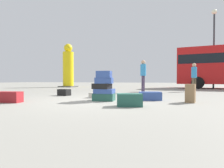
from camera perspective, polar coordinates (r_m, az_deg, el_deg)
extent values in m
plane|color=gray|center=(5.63, -5.50, -5.35)|extent=(80.00, 80.00, 0.00)
cube|color=#26594C|center=(5.58, -2.60, -4.21)|extent=(0.71, 0.58, 0.23)
cube|color=#334F99|center=(5.52, -2.48, -2.33)|extent=(0.62, 0.50, 0.14)
cube|color=black|center=(5.54, -3.27, -0.71)|extent=(0.55, 0.44, 0.17)
cube|color=#334F99|center=(5.50, -2.58, 1.13)|extent=(0.59, 0.49, 0.18)
cube|color=#334F99|center=(5.46, -2.59, 3.16)|extent=(0.48, 0.39, 0.20)
cube|color=maroon|center=(5.92, -30.51, -3.67)|extent=(0.76, 0.42, 0.31)
cube|color=#26594C|center=(4.37, 5.69, -5.20)|extent=(0.69, 0.52, 0.31)
cube|color=beige|center=(6.45, -3.99, -3.64)|extent=(0.76, 0.41, 0.19)
cube|color=olive|center=(5.55, 24.13, -2.78)|extent=(0.32, 0.35, 0.53)
cube|color=#334F99|center=(5.79, 12.28, -3.85)|extent=(0.76, 0.56, 0.27)
cube|color=black|center=(7.64, -15.31, -2.64)|extent=(0.55, 0.40, 0.27)
cylinder|color=#3F334C|center=(9.50, 10.26, -0.01)|extent=(0.12, 0.12, 0.88)
cylinder|color=#3F334C|center=(9.29, 9.94, -0.04)|extent=(0.12, 0.12, 0.88)
cylinder|color=#338CCC|center=(9.41, 10.12, 4.48)|extent=(0.30, 0.30, 0.60)
sphere|color=tan|center=(9.44, 10.13, 6.97)|extent=(0.22, 0.22, 0.22)
cylinder|color=brown|center=(11.14, 25.38, -0.18)|extent=(0.12, 0.12, 0.78)
cylinder|color=brown|center=(10.95, 24.81, -0.20)|extent=(0.12, 0.12, 0.78)
cylinder|color=#338CCC|center=(11.06, 25.13, 3.43)|extent=(0.30, 0.30, 0.61)
sphere|color=tan|center=(11.08, 25.15, 5.59)|extent=(0.22, 0.22, 0.22)
cylinder|color=yellow|center=(16.84, -14.05, 4.57)|extent=(0.98, 0.98, 3.25)
sphere|color=yellow|center=(17.08, -14.08, 11.30)|extent=(0.76, 0.76, 0.76)
cube|color=#4C4C4C|center=(16.82, -14.02, -0.80)|extent=(1.37, 1.37, 0.10)
cylinder|color=black|center=(16.96, 25.68, 0.48)|extent=(0.92, 0.32, 0.90)
cylinder|color=black|center=(14.46, 26.09, 0.36)|extent=(0.92, 0.32, 0.90)
cylinder|color=#333338|center=(15.29, 30.21, 9.18)|extent=(0.12, 0.12, 5.59)
sphere|color=#F2F2CC|center=(15.96, 30.33, 19.60)|extent=(0.36, 0.36, 0.36)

